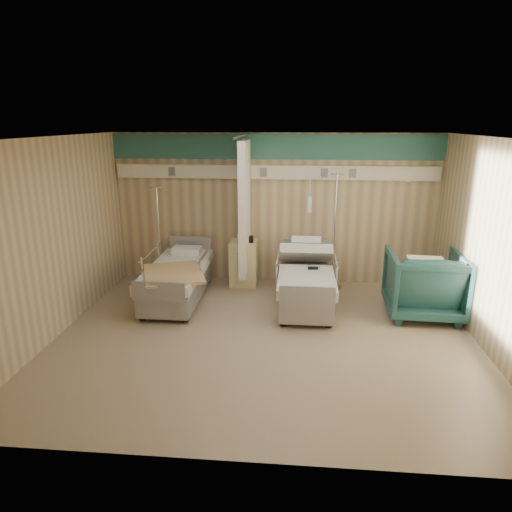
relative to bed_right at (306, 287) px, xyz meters
The scene contains 13 objects.
ground 1.47m from the bed_right, 114.78° to the right, with size 6.00×5.00×0.00m, color #856E5C.
room_walls 1.97m from the bed_right, 121.10° to the right, with size 6.04×5.04×2.82m.
bed_right is the anchor object (origin of this frame).
bed_left 2.20m from the bed_right, behind, with size 1.00×2.16×0.63m, color silver, non-canonical shape.
bedside_cabinet 1.46m from the bed_right, 141.95° to the left, with size 0.50×0.48×0.85m, color beige.
visitor_armchair 1.88m from the bed_right, ahead, with size 1.12×1.16×1.05m, color #1B4545.
waffle_blanket 2.02m from the bed_right, ahead, with size 0.55×0.48×0.06m, color white.
iv_stand_right 0.97m from the bed_right, 58.56° to the left, with size 0.38×0.38×2.13m.
iv_stand_left 2.90m from the bed_right, 161.86° to the left, with size 0.33×0.33×1.84m.
call_remote 0.35m from the bed_right, ahead, with size 0.17×0.07×0.04m, color black.
tan_blanket 2.21m from the bed_right, 167.78° to the right, with size 0.90×1.14×0.04m, color tan.
toiletry_bag 1.48m from the bed_right, 141.77° to the left, with size 0.20×0.13×0.11m, color black.
white_cup 1.62m from the bed_right, 144.32° to the left, with size 0.09×0.09×0.12m, color white.
Camera 1 is at (0.41, -5.95, 3.02)m, focal length 32.00 mm.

